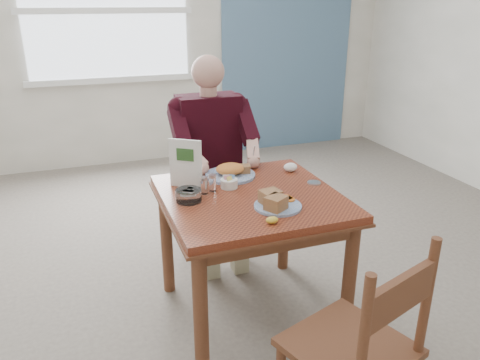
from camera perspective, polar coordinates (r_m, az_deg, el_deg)
name	(u,v)px	position (r m, az deg, el deg)	size (l,w,h in m)	color
floor	(250,312)	(2.83, 1.17, -15.83)	(6.00, 6.00, 0.00)	#61564F
wall_back	(148,31)	(5.18, -11.20, 17.43)	(5.50, 5.50, 0.00)	white
accent_panel	(288,28)	(5.64, 5.90, 17.98)	(1.60, 0.02, 2.80)	slate
lemon_wedge	(272,220)	(2.14, 3.93, -4.90)	(0.06, 0.04, 0.03)	gold
napkin	(290,167)	(2.78, 6.17, 1.56)	(0.08, 0.07, 0.05)	white
metal_dish	(314,183)	(2.62, 9.02, -0.34)	(0.08, 0.08, 0.01)	silver
window	(106,11)	(5.09, -16.00, 19.24)	(1.72, 0.04, 1.42)	white
table	(250,213)	(2.50, 1.28, -4.07)	(0.92, 0.92, 0.75)	brown
chair_far	(209,188)	(3.26, -3.77, -0.98)	(0.42, 0.42, 0.95)	brown
chair_near	(359,351)	(1.91, 14.29, -19.56)	(0.53, 0.53, 0.95)	brown
diner	(212,146)	(3.07, -3.45, 4.18)	(0.53, 0.56, 1.39)	tan
near_plate	(276,202)	(2.29, 4.35, -2.69)	(0.31, 0.31, 0.08)	white
far_plate	(231,172)	(2.69, -1.09, 1.03)	(0.35, 0.35, 0.08)	white
caddy	(229,183)	(2.53, -1.34, -0.39)	(0.11, 0.11, 0.07)	white
shakers	(208,184)	(2.46, -3.89, -0.49)	(0.10, 0.07, 0.09)	white
creamer	(189,195)	(2.37, -6.29, -1.85)	(0.17, 0.17, 0.06)	white
menu	(186,163)	(2.52, -6.66, 2.03)	(0.16, 0.12, 0.27)	white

